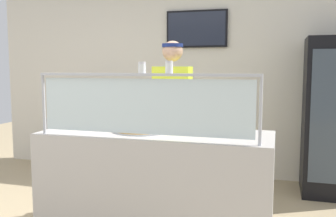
# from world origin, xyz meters

# --- Properties ---
(ground_plane) EXTENTS (12.00, 12.00, 0.00)m
(ground_plane) POSITION_xyz_m (0.96, 1.00, 0.00)
(ground_plane) COLOR tan
(ground_plane) RESTS_ON ground
(shop_rear_unit) EXTENTS (6.33, 0.13, 2.70)m
(shop_rear_unit) POSITION_xyz_m (0.96, 2.53, 1.36)
(shop_rear_unit) COLOR silver
(shop_rear_unit) RESTS_ON ground
(serving_counter) EXTENTS (1.93, 0.73, 0.95)m
(serving_counter) POSITION_xyz_m (0.96, 0.37, 0.47)
(serving_counter) COLOR #BCB7B2
(serving_counter) RESTS_ON ground
(sneeze_guard) EXTENTS (1.75, 0.06, 0.50)m
(sneeze_guard) POSITION_xyz_m (0.96, 0.06, 1.26)
(sneeze_guard) COLOR #B2B5BC
(sneeze_guard) RESTS_ON serving_counter
(pizza_tray) EXTENTS (0.50, 0.50, 0.04)m
(pizza_tray) POSITION_xyz_m (0.83, 0.39, 0.97)
(pizza_tray) COLOR #9EA0A8
(pizza_tray) RESTS_ON serving_counter
(pizza_server) EXTENTS (0.11, 0.29, 0.01)m
(pizza_server) POSITION_xyz_m (0.86, 0.37, 0.99)
(pizza_server) COLOR #ADAFB7
(pizza_server) RESTS_ON pizza_tray
(parmesan_shaker) EXTENTS (0.06, 0.06, 0.09)m
(parmesan_shaker) POSITION_xyz_m (0.96, 0.06, 1.49)
(parmesan_shaker) COLOR white
(parmesan_shaker) RESTS_ON sneeze_guard
(pepper_flake_shaker) EXTENTS (0.06, 0.06, 0.09)m
(pepper_flake_shaker) POSITION_xyz_m (1.17, 0.06, 1.49)
(pepper_flake_shaker) COLOR white
(pepper_flake_shaker) RESTS_ON sneeze_guard
(worker_figure) EXTENTS (0.41, 0.50, 1.76)m
(worker_figure) POSITION_xyz_m (0.90, 1.12, 1.01)
(worker_figure) COLOR #23232D
(worker_figure) RESTS_ON ground
(drink_fridge) EXTENTS (0.66, 0.65, 1.83)m
(drink_fridge) POSITION_xyz_m (2.56, 2.09, 0.92)
(drink_fridge) COLOR black
(drink_fridge) RESTS_ON ground
(prep_shelf) EXTENTS (0.70, 0.55, 0.80)m
(prep_shelf) POSITION_xyz_m (-0.71, 2.04, 0.40)
(prep_shelf) COLOR #B7BABF
(prep_shelf) RESTS_ON ground
(pizza_box_stack) EXTENTS (0.45, 0.43, 0.31)m
(pizza_box_stack) POSITION_xyz_m (-0.72, 2.04, 0.96)
(pizza_box_stack) COLOR tan
(pizza_box_stack) RESTS_ON prep_shelf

